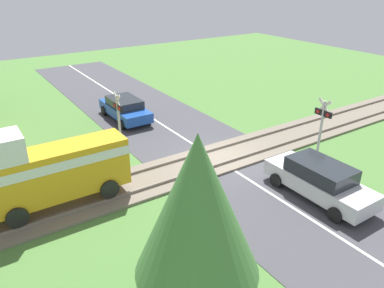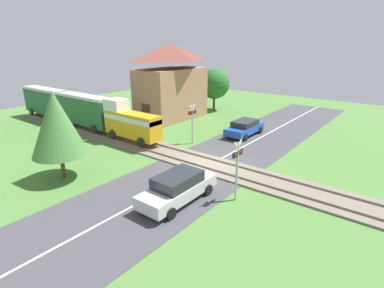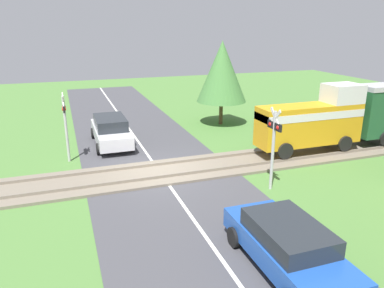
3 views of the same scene
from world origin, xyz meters
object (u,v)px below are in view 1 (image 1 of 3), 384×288
car_far_side (125,108)px  crossing_signal_east_approach (119,117)px  crossing_signal_west_approach (322,123)px  car_near_crossing (319,179)px

car_far_side → crossing_signal_east_approach: (-4.56, 2.24, 1.34)m
car_far_side → crossing_signal_west_approach: crossing_signal_west_approach is taller
car_far_side → car_near_crossing: bearing=-166.9°
car_near_crossing → crossing_signal_west_approach: bearing=-49.1°
car_near_crossing → car_far_side: 12.68m
car_near_crossing → crossing_signal_east_approach: bearing=33.3°
car_near_crossing → crossing_signal_west_approach: size_ratio=1.41×
car_near_crossing → crossing_signal_east_approach: (7.79, 5.12, 1.28)m
car_far_side → crossing_signal_west_approach: 11.68m
car_near_crossing → car_far_side: bearing=13.1°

